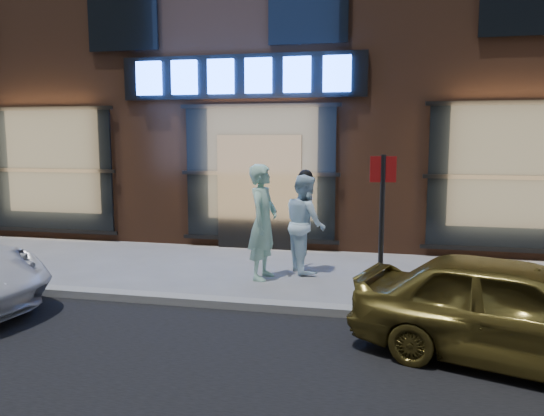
{
  "coord_description": "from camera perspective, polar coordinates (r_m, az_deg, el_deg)",
  "views": [
    {
      "loc": [
        2.63,
        -6.85,
        2.37
      ],
      "look_at": [
        0.78,
        1.6,
        1.2
      ],
      "focal_mm": 35.0,
      "sensor_mm": 36.0,
      "label": 1
    }
  ],
  "objects": [
    {
      "name": "man_bowtie",
      "position": [
        8.8,
        -0.98,
        -1.52
      ],
      "size": [
        0.55,
        0.75,
        1.92
      ],
      "primitive_type": "imported",
      "rotation": [
        0.0,
        0.0,
        1.44
      ],
      "color": "#AAE0C9",
      "rests_on": "ground"
    },
    {
      "name": "gold_sedan",
      "position": [
        6.13,
        24.78,
        -10.08
      ],
      "size": [
        3.62,
        2.35,
        1.15
      ],
      "primitive_type": "imported",
      "rotation": [
        0.0,
        0.0,
        1.25
      ],
      "color": "olive",
      "rests_on": "ground"
    },
    {
      "name": "ground",
      "position": [
        7.71,
        -8.38,
        -10.28
      ],
      "size": [
        90.0,
        90.0,
        0.0
      ],
      "primitive_type": "plane",
      "color": "slate",
      "rests_on": "ground"
    },
    {
      "name": "sign_post",
      "position": [
        7.16,
        11.72,
        -1.13
      ],
      "size": [
        0.34,
        0.07,
        2.13
      ],
      "rotation": [
        0.0,
        0.0,
        0.12
      ],
      "color": "#262628",
      "rests_on": "ground"
    },
    {
      "name": "man_cap",
      "position": [
        9.29,
        3.58,
        -1.64
      ],
      "size": [
        0.96,
        1.04,
        1.73
      ],
      "primitive_type": "imported",
      "rotation": [
        0.0,
        0.0,
        2.03
      ],
      "color": "white",
      "rests_on": "ground"
    },
    {
      "name": "storefront_building",
      "position": [
        15.33,
        2.36,
        18.14
      ],
      "size": [
        30.2,
        8.28,
        10.3
      ],
      "color": "#54301E",
      "rests_on": "ground"
    },
    {
      "name": "curb",
      "position": [
        7.69,
        -8.39,
        -9.85
      ],
      "size": [
        60.0,
        0.25,
        0.12
      ],
      "primitive_type": "cube",
      "color": "gray",
      "rests_on": "ground"
    }
  ]
}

